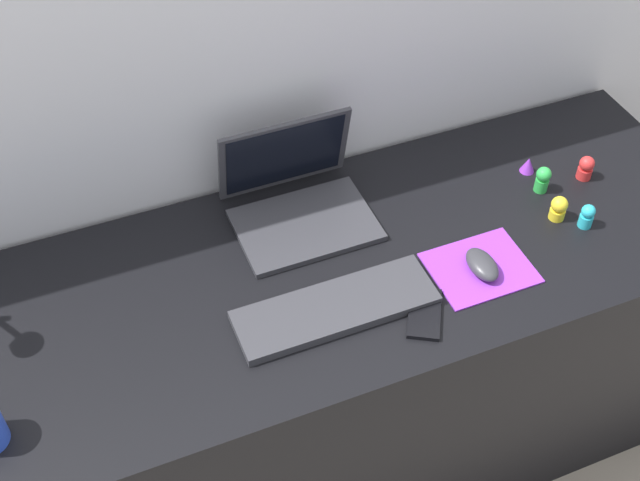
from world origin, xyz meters
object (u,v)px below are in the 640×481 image
Objects in this scene: toy_figurine_yellow at (559,208)px; toy_figurine_green at (543,179)px; toy_figurine_red at (586,168)px; toy_figurine_purple at (528,165)px; cell_phone at (424,313)px; laptop at (296,193)px; keyboard at (334,309)px; toy_figurine_cyan at (587,216)px; mouse at (482,265)px.

toy_figurine_yellow is 0.09m from toy_figurine_green.
toy_figurine_purple is at bearing 147.91° from toy_figurine_red.
cell_phone is at bearing -156.79° from toy_figurine_red.
toy_figurine_red is at bearing -32.09° from toy_figurine_purple.
toy_figurine_green is (0.55, -0.15, -0.02)m from laptop.
toy_figurine_red is (0.70, 0.15, 0.02)m from keyboard.
keyboard is at bearing -178.36° from toy_figurine_cyan.
laptop reaches higher than cell_phone.
toy_figurine_red is at bearing -12.46° from laptop.
cell_phone is 0.48m from toy_figurine_green.
laptop is at bearing 153.70° from toy_figurine_cyan.
laptop is at bearing 155.74° from toy_figurine_yellow.
cell_phone is 0.58m from toy_figurine_red.
mouse reaches higher than keyboard.
toy_figurine_green is at bearing 33.83° from mouse.
mouse is 0.41m from toy_figurine_red.
toy_figurine_cyan is 0.14m from toy_figurine_green.
toy_figurine_yellow is at bearing 6.26° from keyboard.
mouse is 0.28m from toy_figurine_cyan.
toy_figurine_purple is 0.21m from toy_figurine_cyan.
toy_figurine_cyan is (0.44, 0.09, 0.02)m from cell_phone.
laptop is 0.40m from cell_phone.
toy_figurine_yellow is 0.16m from toy_figurine_red.
toy_figurine_red is at bearing 34.11° from toy_figurine_yellow.
toy_figurine_cyan is at bearing -123.91° from toy_figurine_red.
toy_figurine_green is 1.10× the size of toy_figurine_red.
keyboard is at bearing -167.62° from toy_figurine_red.
mouse is (0.33, -0.02, 0.01)m from keyboard.
laptop reaches higher than toy_figurine_purple.
toy_figurine_green is at bearing 79.34° from toy_figurine_yellow.
laptop reaches higher than toy_figurine_yellow.
laptop is at bearing 132.73° from mouse.
cell_phone is at bearing -144.89° from toy_figurine_purple.
laptop is 4.61× the size of toy_figurine_green.
toy_figurine_green reaches higher than mouse.
keyboard is 10.72× the size of toy_figurine_purple.
toy_figurine_yellow is (-0.04, 0.04, 0.00)m from toy_figurine_cyan.
keyboard is at bearing -174.81° from cell_phone.
toy_figurine_cyan is at bearing 41.93° from cell_phone.
toy_figurine_yellow is at bearing -100.66° from toy_figurine_green.
toy_figurine_purple is at bearing 81.23° from toy_figurine_yellow.
toy_figurine_purple is at bearing 83.79° from toy_figurine_green.
toy_figurine_green is at bearing -15.01° from laptop.
toy_figurine_red is (0.53, 0.23, 0.02)m from cell_phone.
laptop is 2.34× the size of cell_phone.
toy_figurine_red reaches higher than mouse.
toy_figurine_cyan reaches higher than mouse.
keyboard is at bearing -159.29° from toy_figurine_purple.
toy_figurine_yellow is 0.99× the size of toy_figurine_red.
toy_figurine_purple reaches higher than cell_phone.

